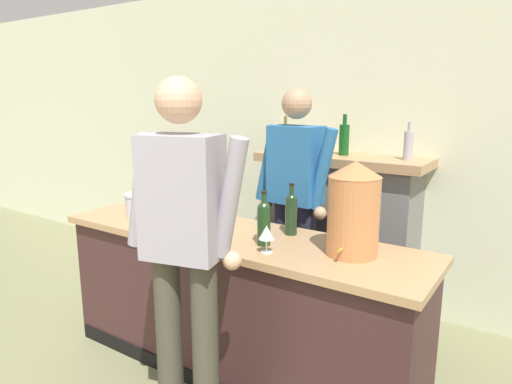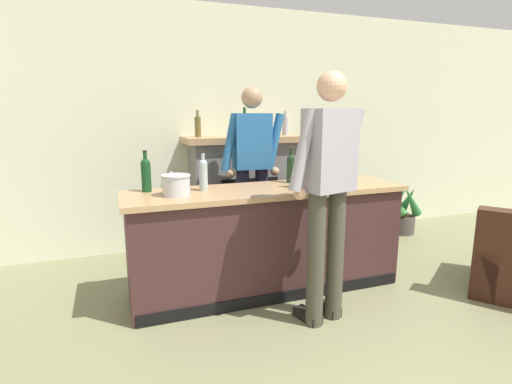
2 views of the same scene
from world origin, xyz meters
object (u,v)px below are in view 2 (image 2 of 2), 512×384
(wine_bottle_rose_blush, at_px, (301,172))
(wine_glass_front_left, at_px, (315,177))
(wine_bottle_port_short, at_px, (203,173))
(wine_glass_mid_counter, at_px, (171,176))
(potted_plant_corner, at_px, (402,214))
(ice_bucket_steel, at_px, (176,185))
(person_customer, at_px, (328,188))
(wine_bottle_riesling_slim, at_px, (291,167))
(copper_dispenser, at_px, (342,155))
(person_bartender, at_px, (252,169))
(wine_bottle_merlot_tall, at_px, (146,173))
(fireplace_stone, at_px, (244,191))

(wine_bottle_rose_blush, distance_m, wine_glass_front_left, 0.13)
(wine_bottle_port_short, distance_m, wine_glass_mid_counter, 0.29)
(potted_plant_corner, relative_size, ice_bucket_steel, 2.98)
(person_customer, bearing_deg, wine_bottle_riesling_slim, 83.23)
(potted_plant_corner, relative_size, copper_dispenser, 1.34)
(wine_bottle_riesling_slim, height_order, wine_glass_front_left, wine_bottle_riesling_slim)
(potted_plant_corner, distance_m, person_bartender, 2.37)
(copper_dispenser, xyz_separation_m, wine_bottle_merlot_tall, (-1.74, 0.16, -0.10))
(copper_dispenser, relative_size, wine_glass_mid_counter, 3.07)
(person_bartender, height_order, wine_glass_mid_counter, person_bartender)
(wine_bottle_rose_blush, xyz_separation_m, wine_bottle_riesling_slim, (0.03, 0.26, 0.00))
(ice_bucket_steel, bearing_deg, copper_dispenser, 3.08)
(wine_bottle_merlot_tall, xyz_separation_m, wine_bottle_port_short, (0.45, -0.12, -0.01))
(potted_plant_corner, height_order, person_bartender, person_bartender)
(potted_plant_corner, relative_size, wine_glass_mid_counter, 4.12)
(person_customer, xyz_separation_m, wine_bottle_rose_blush, (0.07, 0.58, 0.04))
(person_bartender, height_order, wine_bottle_riesling_slim, person_bartender)
(fireplace_stone, height_order, person_customer, person_customer)
(person_customer, bearing_deg, potted_plant_corner, 38.02)
(wine_glass_front_left, bearing_deg, fireplace_stone, 96.93)
(fireplace_stone, xyz_separation_m, copper_dispenser, (0.57, -1.17, 0.52))
(wine_glass_front_left, bearing_deg, wine_glass_mid_counter, 159.94)
(potted_plant_corner, xyz_separation_m, ice_bucket_steel, (-3.08, -1.01, 0.76))
(fireplace_stone, distance_m, wine_bottle_riesling_slim, 1.11)
(copper_dispenser, distance_m, wine_bottle_rose_blush, 0.51)
(ice_bucket_steel, bearing_deg, potted_plant_corner, 18.20)
(person_bartender, height_order, wine_bottle_merlot_tall, person_bartender)
(fireplace_stone, height_order, wine_glass_front_left, fireplace_stone)
(wine_bottle_rose_blush, bearing_deg, fireplace_stone, 93.87)
(fireplace_stone, relative_size, person_bartender, 0.89)
(fireplace_stone, height_order, wine_bottle_riesling_slim, fireplace_stone)
(fireplace_stone, xyz_separation_m, wine_glass_front_left, (0.17, -1.39, 0.38))
(wine_bottle_rose_blush, height_order, wine_bottle_port_short, wine_bottle_port_short)
(wine_bottle_merlot_tall, bearing_deg, wine_glass_front_left, -16.01)
(copper_dispenser, bearing_deg, ice_bucket_steel, -176.92)
(copper_dispenser, xyz_separation_m, ice_bucket_steel, (-1.54, -0.08, -0.17))
(wine_bottle_rose_blush, xyz_separation_m, wine_bottle_merlot_tall, (-1.26, 0.29, 0.01))
(ice_bucket_steel, bearing_deg, wine_bottle_riesling_slim, 11.37)
(wine_bottle_rose_blush, xyz_separation_m, wine_glass_mid_counter, (-1.06, 0.32, -0.03))
(potted_plant_corner, height_order, person_customer, person_customer)
(wine_bottle_riesling_slim, bearing_deg, copper_dispenser, -16.74)
(potted_plant_corner, relative_size, wine_bottle_port_short, 2.08)
(person_bartender, bearing_deg, copper_dispenser, -40.55)
(potted_plant_corner, relative_size, wine_bottle_riesling_slim, 2.14)
(copper_dispenser, relative_size, wine_bottle_riesling_slim, 1.59)
(copper_dispenser, bearing_deg, wine_bottle_port_short, 178.13)
(potted_plant_corner, height_order, copper_dispenser, copper_dispenser)
(wine_bottle_port_short, height_order, wine_glass_front_left, wine_bottle_port_short)
(wine_bottle_merlot_tall, distance_m, wine_bottle_port_short, 0.47)
(person_customer, height_order, person_bartender, person_customer)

